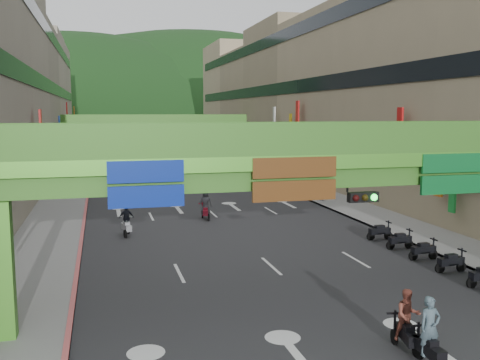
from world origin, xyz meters
TOP-DOWN VIEW (x-y plane):
  - road_slab at (0.00, 50.00)m, footprint 18.00×140.00m
  - sidewalk_left at (-11.00, 50.00)m, footprint 4.00×140.00m
  - sidewalk_right at (11.00, 50.00)m, footprint 4.00×140.00m
  - curb_left at (-9.10, 50.00)m, footprint 0.20×140.00m
  - curb_right at (9.10, 50.00)m, footprint 0.20×140.00m
  - building_row_right at (18.93, 50.00)m, footprint 12.80×95.00m
  - overpass_near at (0.93, 5.38)m, footprint 28.00×12.27m
  - overpass_far at (0.00, 65.00)m, footprint 28.00×2.20m
  - hill_left at (-15.00, 160.00)m, footprint 168.00×140.00m
  - hill_right at (25.00, 180.00)m, footprint 208.00×176.00m
  - bunting_string at (0.00, 30.00)m, footprint 26.00×0.36m
  - scooter_rider_near at (1.29, 1.00)m, footprint 0.65×1.60m
  - scooter_rider_mid at (1.24, 2.08)m, footprint 0.92×1.59m
  - scooter_rider_left at (-6.49, 20.33)m, footprint 0.96×1.59m
  - scooter_rider_far at (-0.91, 24.00)m, footprint 0.94×1.58m
  - parked_scooter_row at (7.80, 10.00)m, footprint 1.60×11.55m
  - car_silver at (-2.49, 35.00)m, footprint 1.81×3.98m
  - car_yellow at (2.54, 53.45)m, footprint 2.52×4.75m
  - pedestrian_dark at (11.43, 35.43)m, footprint 1.09×0.50m
  - pedestrian_blue at (9.80, 28.69)m, footprint 0.94×0.74m

SIDE VIEW (x-z plane):
  - hill_left at x=-15.00m, z-range -56.00..56.00m
  - hill_right at x=25.00m, z-range -64.00..64.00m
  - road_slab at x=0.00m, z-range 0.00..0.02m
  - sidewalk_left at x=-11.00m, z-range 0.00..0.15m
  - sidewalk_right at x=11.00m, z-range 0.00..0.15m
  - curb_left at x=-9.10m, z-range 0.00..0.18m
  - curb_right at x=9.10m, z-range 0.00..0.18m
  - parked_scooter_row at x=7.80m, z-range -0.02..1.06m
  - car_silver at x=-2.49m, z-range 0.00..1.27m
  - car_yellow at x=2.54m, z-range 0.00..1.54m
  - pedestrian_blue at x=9.80m, z-range 0.00..1.75m
  - pedestrian_dark at x=11.43m, z-range 0.00..1.82m
  - scooter_rider_left at x=-6.49m, z-range -0.01..1.88m
  - scooter_rider_near at x=1.29m, z-range -0.06..2.07m
  - scooter_rider_mid at x=1.24m, z-range 0.03..2.03m
  - scooter_rider_far at x=-0.91m, z-range 0.02..2.10m
  - overpass_near at x=0.93m, z-range 1.66..8.76m
  - overpass_far at x=0.00m, z-range 1.85..8.95m
  - bunting_string at x=0.00m, z-range 5.73..6.19m
  - building_row_right at x=18.93m, z-range -0.04..18.96m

